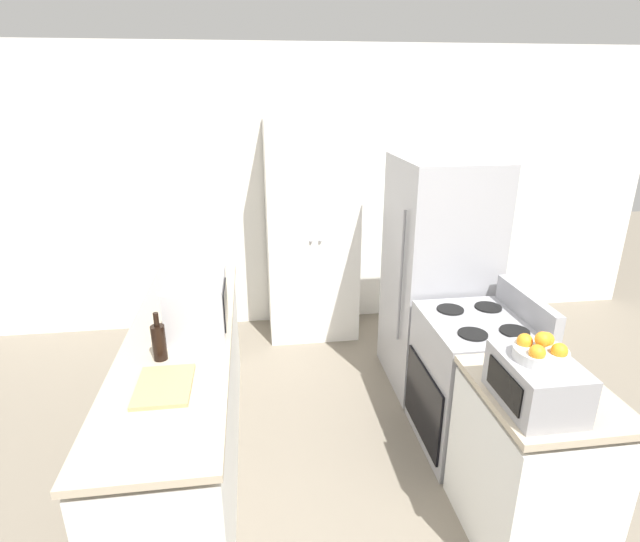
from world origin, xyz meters
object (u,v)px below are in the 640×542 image
refrigerator (437,276)px  toaster_oven (536,382)px  microwave (197,304)px  wine_bottle (159,342)px  stove (473,382)px  fruit_bowl (541,350)px  pantry_cabinet (312,232)px

refrigerator → toaster_oven: bearing=-95.5°
microwave → wine_bottle: size_ratio=1.77×
stove → refrigerator: refrigerator is taller
microwave → fruit_bowl: 1.84m
toaster_oven → fruit_bowl: bearing=92.2°
stove → fruit_bowl: fruit_bowl is taller
wine_bottle → fruit_bowl: 1.84m
pantry_cabinet → refrigerator: bearing=-48.7°
wine_bottle → toaster_oven: size_ratio=0.64×
wine_bottle → microwave: bearing=63.8°
stove → toaster_oven: 1.02m
stove → fruit_bowl: (-0.14, -0.84, 0.71)m
toaster_oven → fruit_bowl: size_ratio=1.80×
pantry_cabinet → fruit_bowl: pantry_cabinet is taller
wine_bottle → toaster_oven: wine_bottle is taller
microwave → fruit_bowl: bearing=-32.2°
refrigerator → wine_bottle: (-1.88, -0.99, 0.11)m
pantry_cabinet → wine_bottle: 2.21m
refrigerator → wine_bottle: bearing=-152.1°
microwave → toaster_oven: microwave is taller
stove → toaster_oven: bearing=-99.7°
pantry_cabinet → toaster_oven: bearing=-75.2°
refrigerator → wine_bottle: refrigerator is taller
microwave → toaster_oven: size_ratio=1.13×
pantry_cabinet → microwave: pantry_cabinet is taller
fruit_bowl → microwave: bearing=147.8°
pantry_cabinet → refrigerator: size_ratio=1.12×
pantry_cabinet → stove: bearing=-64.6°
pantry_cabinet → refrigerator: 1.28m
fruit_bowl → pantry_cabinet: bearing=104.8°
pantry_cabinet → fruit_bowl: bearing=-75.2°
toaster_oven → fruit_bowl: (-0.00, 0.00, 0.16)m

